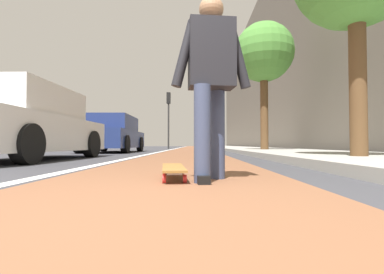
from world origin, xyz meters
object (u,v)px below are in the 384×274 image
at_px(parked_car_near, 24,125).
at_px(parked_car_mid, 113,135).
at_px(skateboard, 173,169).
at_px(street_tree_mid, 264,54).
at_px(traffic_light, 169,110).
at_px(skater_person, 211,75).

height_order(parked_car_near, parked_car_mid, parked_car_mid).
distance_m(skateboard, street_tree_mid, 9.24).
relative_size(parked_car_near, parked_car_mid, 0.91).
height_order(parked_car_mid, street_tree_mid, street_tree_mid).
xyz_separation_m(skateboard, traffic_light, (16.92, 1.72, 2.75)).
height_order(skateboard, street_tree_mid, street_tree_mid).
bearing_deg(traffic_light, skater_person, -173.12).
bearing_deg(parked_car_near, skater_person, -130.36).
height_order(skater_person, parked_car_near, skater_person).
bearing_deg(street_tree_mid, parked_car_near, 128.63).
height_order(parked_car_mid, traffic_light, traffic_light).
relative_size(parked_car_mid, street_tree_mid, 0.88).
distance_m(parked_car_near, traffic_light, 14.21).
xyz_separation_m(skater_person, parked_car_mid, (8.75, 3.54, -0.22)).
distance_m(skateboard, skater_person, 0.92).
relative_size(skateboard, skater_person, 0.52).
distance_m(skater_person, parked_car_near, 4.81).
height_order(skateboard, skater_person, skater_person).
height_order(skater_person, traffic_light, traffic_light).
xyz_separation_m(skater_person, parked_car_near, (3.11, 3.66, -0.22)).
height_order(traffic_light, street_tree_mid, street_tree_mid).
relative_size(skateboard, street_tree_mid, 0.17).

